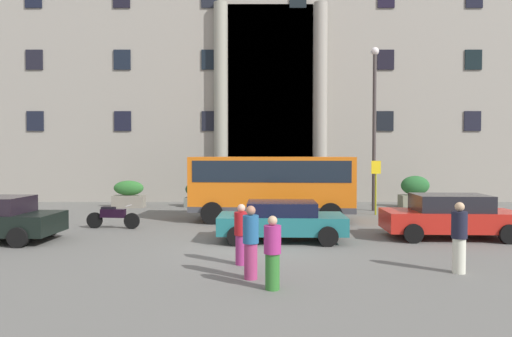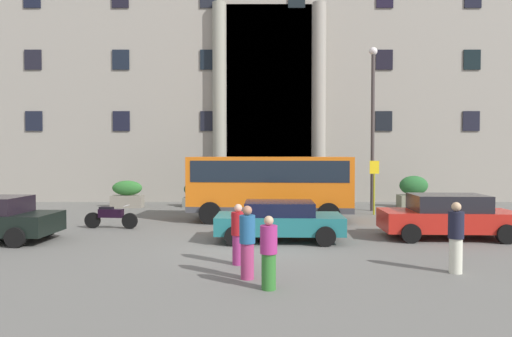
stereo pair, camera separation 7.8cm
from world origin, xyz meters
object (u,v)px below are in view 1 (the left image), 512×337
object	(u,v)px
hedge_planter_far_east	(414,192)
pedestrian_child_trailing	(458,237)
parked_coupe_end	(280,220)
motorcycle_near_kerb	(110,216)
hedge_planter_west	(127,195)
bus_stop_sign	(374,181)
hedge_planter_far_west	(263,194)
motorcycle_far_end	(428,217)
orange_minibus	(271,182)
lamppost_plaza_centre	(373,117)
pedestrian_man_red_shirt	(240,234)
hedge_planter_entrance_left	(198,194)
pedestrian_woman_with_bag	(249,242)
pedestrian_woman_dark_dress	(271,253)
hedge_planter_entrance_right	(321,193)
parked_hatchback_near	(449,216)

from	to	relation	value
hedge_planter_far_east	pedestrian_child_trailing	size ratio (longest dim) A/B	0.99
parked_coupe_end	motorcycle_near_kerb	size ratio (longest dim) A/B	2.00
parked_coupe_end	hedge_planter_west	bearing A→B (deg)	130.79
bus_stop_sign	hedge_planter_far_west	size ratio (longest dim) A/B	1.37
hedge_planter_far_east	motorcycle_far_end	size ratio (longest dim) A/B	0.87
orange_minibus	hedge_planter_west	xyz separation A→B (m)	(-7.42, 4.70, -0.94)
orange_minibus	parked_coupe_end	bearing A→B (deg)	-83.84
hedge_planter_far_east	motorcycle_far_end	xyz separation A→B (m)	(-1.89, -7.07, -0.35)
bus_stop_sign	hedge_planter_west	size ratio (longest dim) A/B	1.53
pedestrian_child_trailing	lamppost_plaza_centre	xyz separation A→B (m)	(1.06, 11.98, 3.84)
parked_coupe_end	bus_stop_sign	bearing A→B (deg)	54.82
orange_minibus	hedge_planter_far_west	bearing A→B (deg)	97.51
orange_minibus	pedestrian_man_red_shirt	xyz separation A→B (m)	(-1.07, -7.81, -0.85)
hedge_planter_entrance_left	motorcycle_far_end	xyz separation A→B (m)	(9.62, -7.31, -0.21)
orange_minibus	pedestrian_man_red_shirt	bearing A→B (deg)	-93.42
pedestrian_woman_with_bag	hedge_planter_west	bearing A→B (deg)	-14.83
pedestrian_man_red_shirt	bus_stop_sign	bearing A→B (deg)	-9.47
parked_coupe_end	motorcycle_far_end	distance (m)	6.20
motorcycle_near_kerb	pedestrian_woman_dark_dress	bearing A→B (deg)	-46.73
hedge_planter_entrance_right	parked_hatchback_near	distance (m)	9.61
parked_hatchback_near	pedestrian_woman_dark_dress	bearing A→B (deg)	-134.16
hedge_planter_entrance_right	hedge_planter_west	bearing A→B (deg)	-178.32
bus_stop_sign	hedge_planter_west	bearing A→B (deg)	166.71
hedge_planter_west	motorcycle_far_end	xyz separation A→B (m)	(13.30, -6.92, -0.23)
bus_stop_sign	lamppost_plaza_centre	size ratio (longest dim) A/B	0.31
pedestrian_man_red_shirt	motorcycle_far_end	bearing A→B (deg)	-28.90
hedge_planter_west	hedge_planter_far_east	bearing A→B (deg)	0.55
parked_hatchback_near	motorcycle_far_end	size ratio (longest dim) A/B	2.31
parked_coupe_end	motorcycle_near_kerb	world-z (taller)	parked_coupe_end
hedge_planter_entrance_right	hedge_planter_entrance_left	bearing A→B (deg)	179.26
hedge_planter_west	pedestrian_woman_dark_dress	bearing A→B (deg)	-64.23
motorcycle_near_kerb	pedestrian_woman_dark_dress	xyz separation A→B (m)	(5.81, -7.83, 0.31)
hedge_planter_far_east	pedestrian_woman_with_bag	world-z (taller)	hedge_planter_far_east
hedge_planter_entrance_right	hedge_planter_far_west	bearing A→B (deg)	-176.75
motorcycle_near_kerb	pedestrian_man_red_shirt	distance (m)	7.64
hedge_planter_entrance_left	motorcycle_near_kerb	xyz separation A→B (m)	(-2.42, -7.22, -0.21)
hedge_planter_entrance_left	pedestrian_woman_with_bag	world-z (taller)	pedestrian_woman_with_bag
hedge_planter_entrance_right	pedestrian_man_red_shirt	bearing A→B (deg)	-107.12
pedestrian_child_trailing	pedestrian_woman_with_bag	xyz separation A→B (m)	(-4.93, -0.51, -0.01)
hedge_planter_far_west	pedestrian_child_trailing	world-z (taller)	pedestrian_child_trailing
hedge_planter_entrance_right	orange_minibus	bearing A→B (deg)	-119.94
pedestrian_woman_dark_dress	pedestrian_woman_with_bag	size ratio (longest dim) A/B	0.93
lamppost_plaza_centre	hedge_planter_entrance_right	bearing A→B (deg)	144.15
hedge_planter_far_east	hedge_planter_far_west	bearing A→B (deg)	-179.85
hedge_planter_entrance_right	lamppost_plaza_centre	distance (m)	4.84
hedge_planter_far_east	pedestrian_child_trailing	world-z (taller)	pedestrian_child_trailing
hedge_planter_entrance_right	motorcycle_far_end	size ratio (longest dim) A/B	0.92
lamppost_plaza_centre	hedge_planter_west	bearing A→B (deg)	173.84
pedestrian_woman_dark_dress	bus_stop_sign	bearing A→B (deg)	-92.36
parked_coupe_end	pedestrian_woman_dark_dress	distance (m)	5.42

